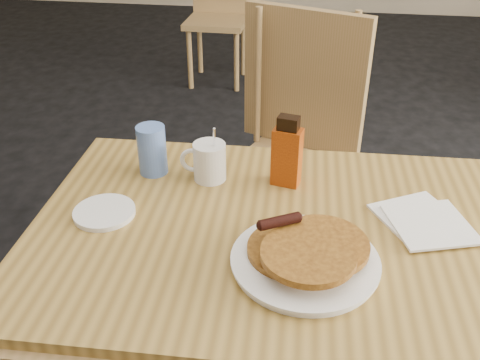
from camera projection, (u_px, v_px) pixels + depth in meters
name	position (u px, v px, depth m)	size (l,w,h in m)	color
main_table	(282.00, 243.00, 1.21)	(1.19, 0.83, 0.75)	#AA853C
chair_main_far	(300.00, 133.00, 1.90)	(0.60, 0.61, 1.02)	#A47E4D
chair_wall_extra	(219.00, 4.00, 3.80)	(0.42, 0.42, 0.92)	#A47E4D
pancake_plate	(306.00, 256.00, 1.07)	(0.30, 0.30, 0.09)	white
coffee_mug	(209.00, 161.00, 1.35)	(0.12, 0.08, 0.16)	white
syrup_bottle	(287.00, 153.00, 1.31)	(0.08, 0.06, 0.18)	maroon
napkin_stack	(424.00, 221.00, 1.20)	(0.24, 0.25, 0.01)	white
blue_tumbler	(152.00, 150.00, 1.37)	(0.07, 0.07, 0.13)	#587ED0
side_saucer	(104.00, 212.00, 1.23)	(0.14, 0.14, 0.01)	white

